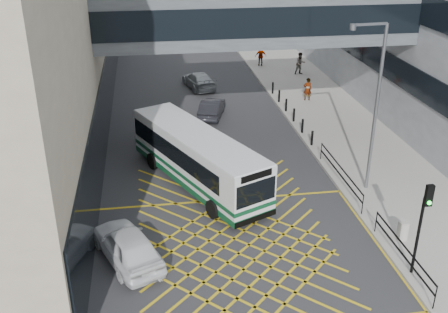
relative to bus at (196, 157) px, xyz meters
name	(u,v)px	position (x,y,z in m)	size (l,w,h in m)	color
ground	(239,253)	(1.06, -6.49, -1.52)	(120.00, 120.00, 0.00)	#333335
skybridge	(255,16)	(4.06, 5.51, 5.98)	(20.00, 4.10, 3.00)	#50555A
pavement	(328,115)	(10.06, 8.51, -1.44)	(6.00, 54.00, 0.16)	#A5A097
box_junction	(239,253)	(1.06, -6.49, -1.51)	(12.00, 9.00, 0.01)	gold
bus	(196,157)	(0.00, 0.00, 0.00)	(6.32, 10.11, 2.83)	silver
car_white	(127,245)	(-3.44, -6.28, -0.76)	(1.94, 4.74, 1.51)	white
car_dark	(212,108)	(2.07, 9.65, -0.88)	(1.59, 4.06, 1.27)	black
car_silver	(199,80)	(1.89, 16.22, -0.83)	(1.86, 4.41, 1.37)	#9DA2A5
traffic_light	(423,217)	(7.43, -9.04, 1.21)	(0.28, 0.45, 3.94)	black
street_lamp	(374,99)	(8.23, -2.10, 3.36)	(1.89, 0.39, 8.28)	slate
litter_bin	(403,230)	(8.13, -6.69, -0.93)	(0.49, 0.49, 0.84)	#ADA89E
kerb_railings	(365,203)	(7.21, -4.72, -0.64)	(0.05, 12.54, 1.00)	black
bollards	(290,110)	(7.31, 8.51, -0.91)	(0.14, 10.14, 0.90)	black
pedestrian_a	(307,89)	(9.46, 11.61, -0.51)	(0.67, 0.48, 1.68)	gray
pedestrian_b	(300,64)	(10.88, 18.37, -0.42)	(0.92, 0.53, 1.88)	gray
pedestrian_c	(261,56)	(8.13, 21.62, -0.49)	(1.02, 0.49, 1.73)	gray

